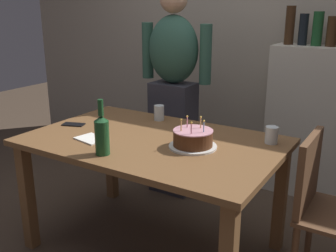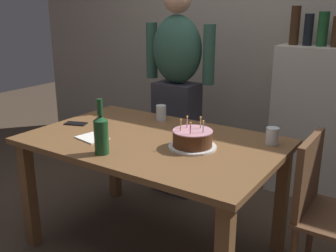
{
  "view_description": "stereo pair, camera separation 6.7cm",
  "coord_description": "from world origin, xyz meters",
  "px_view_note": "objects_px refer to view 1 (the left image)",
  "views": [
    {
      "loc": [
        1.24,
        -1.84,
        1.51
      ],
      "look_at": [
        0.11,
        -0.0,
        0.84
      ],
      "focal_mm": 42.03,
      "sensor_mm": 36.0,
      "label": 1
    },
    {
      "loc": [
        1.3,
        -1.81,
        1.51
      ],
      "look_at": [
        0.11,
        -0.0,
        0.84
      ],
      "focal_mm": 42.03,
      "sensor_mm": 36.0,
      "label": 2
    }
  ],
  "objects_px": {
    "birthday_cake": "(193,139)",
    "dining_chair": "(325,203)",
    "cell_phone": "(73,124)",
    "napkin_stack": "(91,139)",
    "wine_bottle": "(102,134)",
    "person_man_bearded": "(173,89)",
    "water_glass_far": "(272,135)",
    "water_glass_near": "(159,113)"
  },
  "relations": [
    {
      "from": "wine_bottle",
      "to": "person_man_bearded",
      "type": "bearing_deg",
      "value": 101.68
    },
    {
      "from": "water_glass_far",
      "to": "person_man_bearded",
      "type": "xyz_separation_m",
      "value": [
        -0.95,
        0.47,
        0.08
      ]
    },
    {
      "from": "water_glass_far",
      "to": "cell_phone",
      "type": "height_order",
      "value": "water_glass_far"
    },
    {
      "from": "birthday_cake",
      "to": "dining_chair",
      "type": "xyz_separation_m",
      "value": [
        0.7,
        0.16,
        -0.27
      ]
    },
    {
      "from": "birthday_cake",
      "to": "dining_chair",
      "type": "relative_size",
      "value": 0.31
    },
    {
      "from": "cell_phone",
      "to": "dining_chair",
      "type": "bearing_deg",
      "value": -12.51
    },
    {
      "from": "wine_bottle",
      "to": "cell_phone",
      "type": "height_order",
      "value": "wine_bottle"
    },
    {
      "from": "birthday_cake",
      "to": "napkin_stack",
      "type": "height_order",
      "value": "birthday_cake"
    },
    {
      "from": "water_glass_far",
      "to": "napkin_stack",
      "type": "relative_size",
      "value": 0.55
    },
    {
      "from": "wine_bottle",
      "to": "napkin_stack",
      "type": "distance_m",
      "value": 0.29
    },
    {
      "from": "water_glass_far",
      "to": "napkin_stack",
      "type": "bearing_deg",
      "value": -151.87
    },
    {
      "from": "wine_bottle",
      "to": "person_man_bearded",
      "type": "distance_m",
      "value": 1.15
    },
    {
      "from": "water_glass_near",
      "to": "person_man_bearded",
      "type": "xyz_separation_m",
      "value": [
        -0.13,
        0.41,
        0.08
      ]
    },
    {
      "from": "cell_phone",
      "to": "dining_chair",
      "type": "distance_m",
      "value": 1.61
    },
    {
      "from": "water_glass_far",
      "to": "person_man_bearded",
      "type": "bearing_deg",
      "value": 153.36
    },
    {
      "from": "person_man_bearded",
      "to": "cell_phone",
      "type": "bearing_deg",
      "value": 70.52
    },
    {
      "from": "water_glass_far",
      "to": "dining_chair",
      "type": "height_order",
      "value": "dining_chair"
    },
    {
      "from": "napkin_stack",
      "to": "water_glass_near",
      "type": "bearing_deg",
      "value": 77.85
    },
    {
      "from": "napkin_stack",
      "to": "birthday_cake",
      "type": "bearing_deg",
      "value": 18.33
    },
    {
      "from": "person_man_bearded",
      "to": "birthday_cake",
      "type": "bearing_deg",
      "value": 127.24
    },
    {
      "from": "birthday_cake",
      "to": "water_glass_far",
      "type": "bearing_deg",
      "value": 41.0
    },
    {
      "from": "napkin_stack",
      "to": "dining_chair",
      "type": "bearing_deg",
      "value": 15.39
    },
    {
      "from": "water_glass_near",
      "to": "napkin_stack",
      "type": "xyz_separation_m",
      "value": [
        -0.12,
        -0.56,
        -0.05
      ]
    },
    {
      "from": "cell_phone",
      "to": "napkin_stack",
      "type": "relative_size",
      "value": 0.8
    },
    {
      "from": "wine_bottle",
      "to": "cell_phone",
      "type": "xyz_separation_m",
      "value": [
        -0.52,
        0.31,
        -0.11
      ]
    },
    {
      "from": "wine_bottle",
      "to": "dining_chair",
      "type": "bearing_deg",
      "value": 25.27
    },
    {
      "from": "birthday_cake",
      "to": "wine_bottle",
      "type": "xyz_separation_m",
      "value": [
        -0.36,
        -0.34,
        0.07
      ]
    },
    {
      "from": "dining_chair",
      "to": "napkin_stack",
      "type": "bearing_deg",
      "value": 105.39
    },
    {
      "from": "cell_phone",
      "to": "napkin_stack",
      "type": "bearing_deg",
      "value": -47.18
    },
    {
      "from": "water_glass_far",
      "to": "napkin_stack",
      "type": "height_order",
      "value": "water_glass_far"
    },
    {
      "from": "water_glass_far",
      "to": "wine_bottle",
      "type": "relative_size",
      "value": 0.33
    },
    {
      "from": "napkin_stack",
      "to": "wine_bottle",
      "type": "bearing_deg",
      "value": -34.3
    },
    {
      "from": "water_glass_far",
      "to": "wine_bottle",
      "type": "bearing_deg",
      "value": -137.77
    },
    {
      "from": "napkin_stack",
      "to": "dining_chair",
      "type": "distance_m",
      "value": 1.35
    },
    {
      "from": "water_glass_far",
      "to": "cell_phone",
      "type": "xyz_separation_m",
      "value": [
        -1.23,
        -0.34,
        -0.05
      ]
    },
    {
      "from": "water_glass_near",
      "to": "dining_chair",
      "type": "bearing_deg",
      "value": -10.0
    },
    {
      "from": "person_man_bearded",
      "to": "dining_chair",
      "type": "xyz_separation_m",
      "value": [
        1.3,
        -0.62,
        -0.36
      ]
    },
    {
      "from": "cell_phone",
      "to": "person_man_bearded",
      "type": "distance_m",
      "value": 0.87
    },
    {
      "from": "birthday_cake",
      "to": "water_glass_near",
      "type": "relative_size",
      "value": 2.59
    },
    {
      "from": "napkin_stack",
      "to": "dining_chair",
      "type": "xyz_separation_m",
      "value": [
        1.28,
        0.35,
        -0.23
      ]
    },
    {
      "from": "water_glass_far",
      "to": "dining_chair",
      "type": "distance_m",
      "value": 0.47
    },
    {
      "from": "wine_bottle",
      "to": "dining_chair",
      "type": "height_order",
      "value": "wine_bottle"
    }
  ]
}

